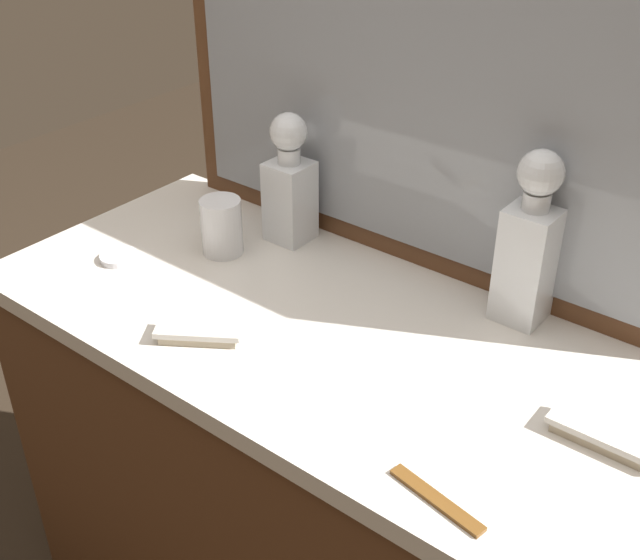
{
  "coord_description": "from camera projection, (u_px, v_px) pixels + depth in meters",
  "views": [
    {
      "loc": [
        0.69,
        -0.87,
        1.59
      ],
      "look_at": [
        0.0,
        0.0,
        0.91
      ],
      "focal_mm": 44.92,
      "sensor_mm": 36.0,
      "label": 1
    }
  ],
  "objects": [
    {
      "name": "dresser",
      "position": [
        320.0,
        494.0,
        1.56
      ],
      "size": [
        1.21,
        0.57,
        0.83
      ],
      "color": "brown",
      "rests_on": "ground_plane"
    },
    {
      "name": "dresser_mirror",
      "position": [
        417.0,
        108.0,
        1.37
      ],
      "size": [
        1.05,
        0.03,
        0.59
      ],
      "color": "brown",
      "rests_on": "dresser"
    },
    {
      "name": "crystal_decanter_front",
      "position": [
        290.0,
        190.0,
        1.54
      ],
      "size": [
        0.08,
        0.08,
        0.26
      ],
      "color": "white",
      "rests_on": "dresser"
    },
    {
      "name": "crystal_decanter_rear",
      "position": [
        528.0,
        254.0,
        1.29
      ],
      "size": [
        0.08,
        0.08,
        0.3
      ],
      "color": "white",
      "rests_on": "dresser"
    },
    {
      "name": "crystal_tumbler_center",
      "position": [
        222.0,
        229.0,
        1.52
      ],
      "size": [
        0.08,
        0.08,
        0.11
      ],
      "color": "white",
      "rests_on": "dresser"
    },
    {
      "name": "silver_brush_rear",
      "position": [
        199.0,
        332.0,
        1.3
      ],
      "size": [
        0.15,
        0.12,
        0.02
      ],
      "color": "#B7A88C",
      "rests_on": "dresser"
    },
    {
      "name": "silver_brush_far_left",
      "position": [
        605.0,
        435.0,
        1.09
      ],
      "size": [
        0.15,
        0.06,
        0.02
      ],
      "color": "#B7A88C",
      "rests_on": "dresser"
    },
    {
      "name": "porcelain_dish",
      "position": [
        119.0,
        257.0,
        1.52
      ],
      "size": [
        0.07,
        0.07,
        0.01
      ],
      "color": "silver",
      "rests_on": "dresser"
    },
    {
      "name": "tortoiseshell_comb",
      "position": [
        436.0,
        500.0,
        1.0
      ],
      "size": [
        0.15,
        0.04,
        0.01
      ],
      "color": "brown",
      "rests_on": "dresser"
    }
  ]
}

